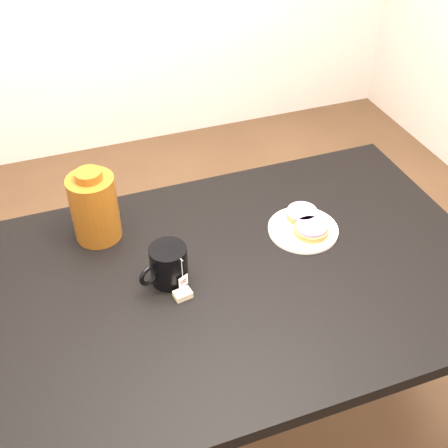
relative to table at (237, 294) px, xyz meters
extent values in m
plane|color=brown|center=(0.00, 0.00, -0.67)|extent=(4.00, 4.00, 0.00)
cube|color=black|center=(0.00, 0.00, 0.06)|extent=(1.40, 0.90, 0.04)
cylinder|color=black|center=(-0.64, 0.39, -0.31)|extent=(0.06, 0.06, 0.71)
cylinder|color=black|center=(0.64, 0.39, -0.31)|extent=(0.06, 0.06, 0.71)
cylinder|color=white|center=(0.24, 0.10, 0.09)|extent=(0.21, 0.21, 0.01)
torus|color=white|center=(0.24, 0.10, 0.09)|extent=(0.20, 0.20, 0.01)
cylinder|color=brown|center=(0.26, 0.14, 0.10)|extent=(0.10, 0.10, 0.02)
cylinder|color=#9C7CA8|center=(0.26, 0.14, 0.12)|extent=(0.09, 0.09, 0.01)
cylinder|color=brown|center=(0.26, 0.07, 0.10)|extent=(0.13, 0.13, 0.02)
cylinder|color=#9C7CA8|center=(0.26, 0.07, 0.12)|extent=(0.11, 0.11, 0.01)
cylinder|color=black|center=(-0.18, 0.04, 0.14)|extent=(0.13, 0.13, 0.11)
cylinder|color=black|center=(-0.18, 0.04, 0.19)|extent=(0.09, 0.09, 0.00)
torus|color=black|center=(-0.24, 0.01, 0.14)|extent=(0.06, 0.04, 0.06)
cylinder|color=beige|center=(-0.16, -0.01, 0.16)|extent=(0.00, 0.00, 0.06)
cube|color=white|center=(-0.16, -0.01, 0.12)|extent=(0.03, 0.01, 0.03)
cube|color=#C6B793|center=(-0.16, -0.03, 0.09)|extent=(0.05, 0.04, 0.02)
cylinder|color=#582B0B|center=(-0.32, 0.28, 0.18)|extent=(0.15, 0.15, 0.20)
cylinder|color=#582B0B|center=(-0.32, 0.28, 0.29)|extent=(0.07, 0.07, 0.02)
camera|label=1|loc=(-0.40, -1.01, 1.16)|focal=45.00mm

